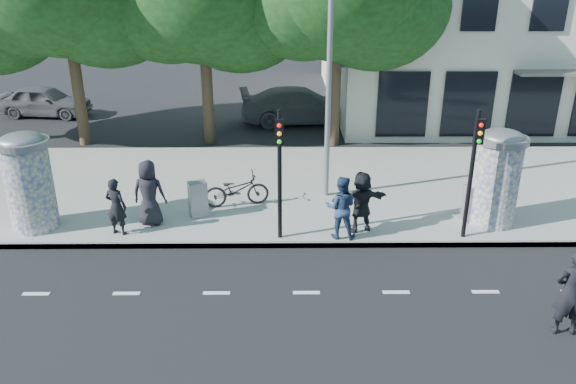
{
  "coord_description": "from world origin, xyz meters",
  "views": [
    {
      "loc": [
        -0.5,
        -9.28,
        6.82
      ],
      "look_at": [
        -0.39,
        3.5,
        1.57
      ],
      "focal_mm": 35.0,
      "sensor_mm": 36.0,
      "label": 1
    }
  ],
  "objects_px": {
    "street_lamp": "(330,41)",
    "bicycle": "(237,190)",
    "ad_column_left": "(28,179)",
    "traffic_pole_far": "(473,162)",
    "ad_column_right": "(497,175)",
    "ped_b": "(116,207)",
    "traffic_pole_near": "(280,163)",
    "ped_c": "(341,207)",
    "ped_a": "(149,193)",
    "cabinet_right": "(473,204)",
    "car_left": "(45,101)",
    "ped_f": "(361,202)",
    "cabinet_left": "(198,199)",
    "car_right": "(301,105)",
    "man_road": "(571,292)"
  },
  "relations": [
    {
      "from": "cabinet_left",
      "to": "cabinet_right",
      "type": "distance_m",
      "value": 7.62
    },
    {
      "from": "cabinet_left",
      "to": "car_right",
      "type": "xyz_separation_m",
      "value": [
        3.2,
        10.52,
        0.13
      ]
    },
    {
      "from": "ad_column_left",
      "to": "cabinet_left",
      "type": "bearing_deg",
      "value": 9.08
    },
    {
      "from": "street_lamp",
      "to": "ped_c",
      "type": "height_order",
      "value": "street_lamp"
    },
    {
      "from": "ped_f",
      "to": "man_road",
      "type": "relative_size",
      "value": 0.91
    },
    {
      "from": "ped_f",
      "to": "man_road",
      "type": "xyz_separation_m",
      "value": [
        3.49,
        -4.3,
        -0.06
      ]
    },
    {
      "from": "ped_c",
      "to": "car_right",
      "type": "distance_m",
      "value": 11.88
    },
    {
      "from": "cabinet_right",
      "to": "car_left",
      "type": "relative_size",
      "value": 0.25
    },
    {
      "from": "traffic_pole_near",
      "to": "ped_a",
      "type": "bearing_deg",
      "value": 165.74
    },
    {
      "from": "ped_c",
      "to": "bicycle",
      "type": "height_order",
      "value": "ped_c"
    },
    {
      "from": "street_lamp",
      "to": "cabinet_right",
      "type": "relative_size",
      "value": 7.62
    },
    {
      "from": "ad_column_right",
      "to": "ped_c",
      "type": "relative_size",
      "value": 1.58
    },
    {
      "from": "ad_column_right",
      "to": "ped_b",
      "type": "relative_size",
      "value": 1.7
    },
    {
      "from": "cabinet_left",
      "to": "ad_column_left",
      "type": "bearing_deg",
      "value": 166.24
    },
    {
      "from": "street_lamp",
      "to": "man_road",
      "type": "relative_size",
      "value": 4.35
    },
    {
      "from": "street_lamp",
      "to": "ped_c",
      "type": "xyz_separation_m",
      "value": [
        0.17,
        -2.78,
        -3.8
      ]
    },
    {
      "from": "traffic_pole_far",
      "to": "car_left",
      "type": "bearing_deg",
      "value": 140.55
    },
    {
      "from": "ped_f",
      "to": "car_right",
      "type": "relative_size",
      "value": 0.3
    },
    {
      "from": "street_lamp",
      "to": "ped_b",
      "type": "bearing_deg",
      "value": -155.81
    },
    {
      "from": "ad_column_right",
      "to": "car_left",
      "type": "distance_m",
      "value": 20.95
    },
    {
      "from": "bicycle",
      "to": "ped_c",
      "type": "bearing_deg",
      "value": -138.21
    },
    {
      "from": "ped_f",
      "to": "cabinet_left",
      "type": "xyz_separation_m",
      "value": [
        -4.44,
        0.96,
        -0.32
      ]
    },
    {
      "from": "street_lamp",
      "to": "ped_f",
      "type": "xyz_separation_m",
      "value": [
        0.74,
        -2.41,
        -3.81
      ]
    },
    {
      "from": "ad_column_left",
      "to": "bicycle",
      "type": "bearing_deg",
      "value": 14.87
    },
    {
      "from": "ad_column_left",
      "to": "ad_column_right",
      "type": "distance_m",
      "value": 12.4
    },
    {
      "from": "ped_f",
      "to": "traffic_pole_far",
      "type": "bearing_deg",
      "value": 154.71
    },
    {
      "from": "ped_a",
      "to": "ped_b",
      "type": "bearing_deg",
      "value": 44.43
    },
    {
      "from": "traffic_pole_near",
      "to": "ped_b",
      "type": "distance_m",
      "value": 4.46
    },
    {
      "from": "ad_column_left",
      "to": "car_right",
      "type": "distance_m",
      "value": 13.51
    },
    {
      "from": "street_lamp",
      "to": "bicycle",
      "type": "relative_size",
      "value": 4.22
    },
    {
      "from": "ped_a",
      "to": "ad_column_right",
      "type": "bearing_deg",
      "value": -174.64
    },
    {
      "from": "cabinet_right",
      "to": "car_right",
      "type": "bearing_deg",
      "value": 106.57
    },
    {
      "from": "ped_c",
      "to": "ped_f",
      "type": "height_order",
      "value": "ped_c"
    },
    {
      "from": "ped_c",
      "to": "ped_b",
      "type": "bearing_deg",
      "value": 5.62
    },
    {
      "from": "traffic_pole_near",
      "to": "ped_c",
      "type": "distance_m",
      "value": 2.0
    },
    {
      "from": "street_lamp",
      "to": "ped_a",
      "type": "distance_m",
      "value": 6.48
    },
    {
      "from": "street_lamp",
      "to": "ped_f",
      "type": "relative_size",
      "value": 4.8
    },
    {
      "from": "traffic_pole_far",
      "to": "ped_f",
      "type": "distance_m",
      "value": 2.97
    },
    {
      "from": "traffic_pole_near",
      "to": "ped_c",
      "type": "xyz_separation_m",
      "value": [
        1.57,
        0.06,
        -1.24
      ]
    },
    {
      "from": "car_right",
      "to": "ad_column_left",
      "type": "bearing_deg",
      "value": 139.28
    },
    {
      "from": "traffic_pole_near",
      "to": "ped_b",
      "type": "xyz_separation_m",
      "value": [
        -4.26,
        0.3,
        -1.3
      ]
    },
    {
      "from": "ped_f",
      "to": "street_lamp",
      "type": "bearing_deg",
      "value": -88.95
    },
    {
      "from": "ad_column_left",
      "to": "ped_c",
      "type": "xyz_separation_m",
      "value": [
        8.17,
        -0.65,
        -0.55
      ]
    },
    {
      "from": "traffic_pole_near",
      "to": "bicycle",
      "type": "relative_size",
      "value": 1.79
    },
    {
      "from": "ped_f",
      "to": "bicycle",
      "type": "height_order",
      "value": "ped_f"
    },
    {
      "from": "ad_column_left",
      "to": "traffic_pole_far",
      "type": "distance_m",
      "value": 11.44
    },
    {
      "from": "ad_column_right",
      "to": "traffic_pole_near",
      "type": "relative_size",
      "value": 0.78
    },
    {
      "from": "ad_column_left",
      "to": "traffic_pole_near",
      "type": "bearing_deg",
      "value": -6.11
    },
    {
      "from": "ped_c",
      "to": "car_right",
      "type": "height_order",
      "value": "ped_c"
    },
    {
      "from": "ped_b",
      "to": "ped_c",
      "type": "bearing_deg",
      "value": -166.33
    }
  ]
}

